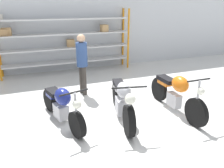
{
  "coord_description": "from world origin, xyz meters",
  "views": [
    {
      "loc": [
        -1.84,
        -4.39,
        2.56
      ],
      "look_at": [
        0.0,
        0.4,
        0.7
      ],
      "focal_mm": 35.0,
      "sensor_mm": 36.0,
      "label": 1
    }
  ],
  "objects": [
    {
      "name": "person_browsing",
      "position": [
        -0.43,
        1.71,
        1.07
      ],
      "size": [
        0.38,
        0.38,
        1.8
      ],
      "rotation": [
        0.0,
        0.0,
        3.37
      ],
      "color": "#38332D",
      "rests_on": "ground_plane"
    },
    {
      "name": "ground_plane",
      "position": [
        0.0,
        0.0,
        0.0
      ],
      "size": [
        30.0,
        30.0,
        0.0
      ],
      "primitive_type": "plane",
      "color": "silver"
    },
    {
      "name": "back_wall",
      "position": [
        0.0,
        4.6,
        1.8
      ],
      "size": [
        30.0,
        0.08,
        3.6
      ],
      "color": "silver",
      "rests_on": "ground_plane"
    },
    {
      "name": "motorcycle_orange",
      "position": [
        1.44,
        -0.28,
        0.52
      ],
      "size": [
        0.58,
        2.18,
        1.09
      ],
      "rotation": [
        0.0,
        0.0,
        -1.58
      ],
      "color": "black",
      "rests_on": "ground_plane"
    },
    {
      "name": "motorcycle_silver",
      "position": [
        0.05,
        -0.14,
        0.47
      ],
      "size": [
        0.8,
        2.12,
        1.06
      ],
      "rotation": [
        0.0,
        0.0,
        -1.79
      ],
      "color": "black",
      "rests_on": "ground_plane"
    },
    {
      "name": "shelving_rack",
      "position": [
        -0.48,
        4.24,
        1.28
      ],
      "size": [
        5.07,
        0.63,
        2.44
      ],
      "color": "orange",
      "rests_on": "ground_plane"
    },
    {
      "name": "motorcycle_blue",
      "position": [
        -1.3,
        0.19,
        0.44
      ],
      "size": [
        0.81,
        2.03,
        0.99
      ],
      "rotation": [
        0.0,
        0.0,
        -1.31
      ],
      "color": "black",
      "rests_on": "ground_plane"
    }
  ]
}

